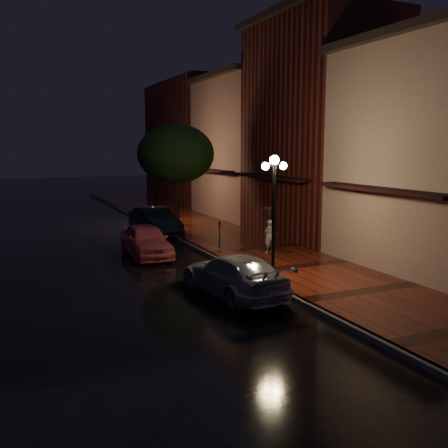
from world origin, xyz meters
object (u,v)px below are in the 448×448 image
streetlamp_near (274,210)px  streetlamp_far (156,183)px  street_tree (176,156)px  pink_car (146,240)px  silver_car (233,275)px  woman_with_umbrella (269,222)px  parking_meter (220,231)px  navy_car (155,221)px

streetlamp_near → streetlamp_far: bearing=90.0°
street_tree → pink_car: size_ratio=1.39×
pink_car → silver_car: 6.80m
silver_car → streetlamp_far: bearing=-102.9°
silver_car → woman_with_umbrella: 6.11m
parking_meter → woman_with_umbrella: bearing=-42.9°
pink_car → navy_car: (1.93, 5.13, 0.03)m
silver_car → street_tree: bearing=-106.0°
streetlamp_far → parking_meter: size_ratio=3.68×
street_tree → navy_car: size_ratio=1.29×
street_tree → parking_meter: bearing=-85.4°
streetlamp_near → streetlamp_far: size_ratio=1.00×
streetlamp_near → woman_with_umbrella: size_ratio=2.11×
streetlamp_near → parking_meter: 6.36m
navy_car → parking_meter: navy_car is taller
streetlamp_far → navy_car: streetlamp_far is taller
streetlamp_near → pink_car: bearing=115.6°
streetlamp_far → silver_car: 14.96m
streetlamp_far → parking_meter: streetlamp_far is taller
pink_car → streetlamp_near: bearing=-62.8°
woman_with_umbrella → parking_meter: 2.67m
street_tree → silver_car: bearing=-100.3°
woman_with_umbrella → parking_meter: bearing=-76.4°
navy_car → street_tree: bearing=-11.1°
streetlamp_near → navy_car: 11.33m
parking_meter → streetlamp_near: bearing=-81.6°
street_tree → pink_car: (-3.14, -4.99, -3.53)m
streetlamp_near → woman_with_umbrella: bearing=62.3°
navy_car → streetlamp_far: bearing=67.2°
pink_car → woman_with_umbrella: (4.93, -2.10, 0.79)m
streetlamp_near → street_tree: bearing=88.7°
pink_car → parking_meter: pink_car is taller
streetlamp_near → pink_car: size_ratio=1.03×
parking_meter → pink_car: bearing=-164.2°
street_tree → navy_car: 3.71m
woman_with_umbrella → navy_car: bearing=-86.5°
street_tree → parking_meter: 5.97m
street_tree → pink_car: bearing=-122.2°
silver_car → streetlamp_near: bearing=-164.7°
navy_car → pink_car: bearing=-115.1°
streetlamp_far → pink_car: streetlamp_far is taller
streetlamp_far → pink_car: bearing=-109.8°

